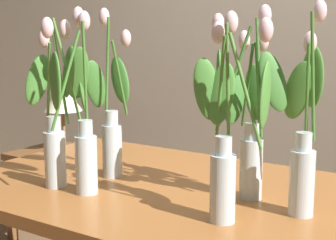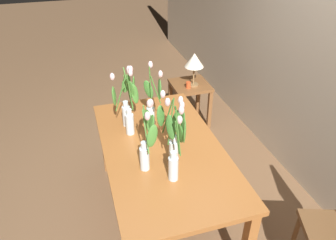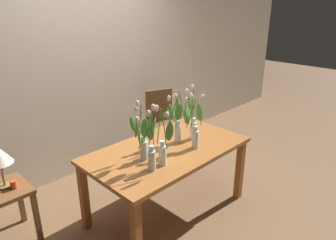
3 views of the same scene
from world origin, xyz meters
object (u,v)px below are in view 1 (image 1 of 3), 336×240
tulip_vase_1 (58,120)px  tulip_vase_5 (248,122)px  tulip_vase_0 (80,132)px  table_lamp (63,99)px  dining_table (193,218)px  pillar_candle (60,149)px  tulip_vase_2 (227,141)px  tulip_vase_3 (111,123)px  tulip_vase_4 (304,145)px  side_table (57,171)px

tulip_vase_1 → tulip_vase_5: tulip_vase_1 is taller
tulip_vase_0 → table_lamp: 1.40m
dining_table → pillar_candle: (-1.25, 0.67, -0.06)m
tulip_vase_0 → pillar_candle: 1.35m
tulip_vase_2 → tulip_vase_3: (-0.52, 0.17, -0.03)m
tulip_vase_3 → tulip_vase_5: bearing=3.0°
tulip_vase_0 → tulip_vase_2: 0.47m
tulip_vase_0 → pillar_candle: bearing=137.9°
tulip_vase_2 → tulip_vase_5: 0.20m
dining_table → tulip_vase_2: (0.19, -0.17, 0.31)m
tulip_vase_0 → tulip_vase_4: size_ratio=0.96×
tulip_vase_1 → side_table: size_ratio=1.03×
tulip_vase_5 → pillar_candle: (-1.42, 0.64, -0.38)m
tulip_vase_2 → dining_table: bearing=139.6°
dining_table → tulip_vase_1: 0.53m
tulip_vase_1 → dining_table: bearing=24.2°
tulip_vase_2 → tulip_vase_0: bearing=-174.6°
tulip_vase_5 → pillar_candle: tulip_vase_5 is taller
dining_table → table_lamp: size_ratio=4.02×
tulip_vase_2 → table_lamp: tulip_vase_2 is taller
dining_table → tulip_vase_2: 0.40m
tulip_vase_1 → table_lamp: tulip_vase_1 is taller
tulip_vase_0 → tulip_vase_1: 0.13m
tulip_vase_2 → pillar_candle: bearing=150.0°
tulip_vase_2 → pillar_candle: size_ratio=7.29×
tulip_vase_1 → tulip_vase_0: bearing=-14.5°
tulip_vase_1 → pillar_candle: tulip_vase_1 is taller
dining_table → tulip_vase_5: tulip_vase_5 is taller
tulip_vase_0 → table_lamp: (-1.02, 0.96, -0.08)m
tulip_vase_1 → table_lamp: 1.29m
table_lamp → pillar_candle: bearing=-59.2°
tulip_vase_0 → tulip_vase_5: size_ratio=0.98×
tulip_vase_3 → tulip_vase_4: 0.68m
tulip_vase_4 → side_table: (-1.69, 0.74, -0.50)m
dining_table → tulip_vase_2: bearing=-40.4°
tulip_vase_0 → tulip_vase_4: tulip_vase_4 is taller
tulip_vase_0 → side_table: tulip_vase_0 is taller
dining_table → tulip_vase_0: tulip_vase_0 is taller
dining_table → tulip_vase_4: tulip_vase_4 is taller
tulip_vase_5 → tulip_vase_1: bearing=-159.7°
tulip_vase_3 → table_lamp: bearing=142.4°
dining_table → tulip_vase_2: size_ratio=2.93×
dining_table → tulip_vase_5: bearing=10.5°
tulip_vase_1 → table_lamp: size_ratio=1.43×
tulip_vase_0 → tulip_vase_4: (0.62, 0.20, -0.00)m
table_lamp → tulip_vase_0: bearing=-43.2°
side_table → pillar_candle: 0.19m
tulip_vase_2 → side_table: (-1.53, 0.89, -0.52)m
tulip_vase_2 → pillar_candle: 1.71m
tulip_vase_0 → tulip_vase_3: tulip_vase_3 is taller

